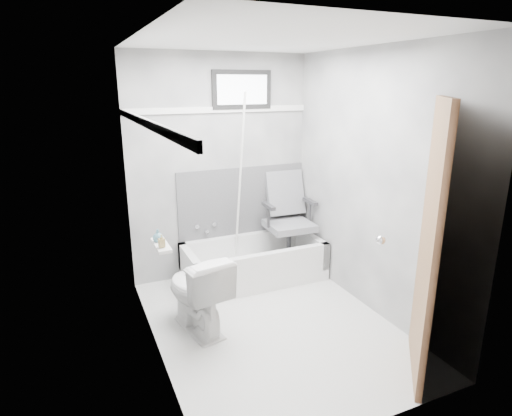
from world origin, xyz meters
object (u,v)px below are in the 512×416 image
bathtub (254,261)px  door (492,254)px  toilet (197,292)px  soap_bottle_a (162,241)px  soap_bottle_b (158,236)px  office_chair (289,219)px

bathtub → door: door is taller
toilet → soap_bottle_a: 0.74m
door → soap_bottle_b: 2.36m
office_chair → toilet: office_chair is taller
bathtub → toilet: 1.12m
bathtub → soap_bottle_a: soap_bottle_a is taller
soap_bottle_a → soap_bottle_b: bearing=90.0°
bathtub → door: 2.46m
office_chair → soap_bottle_b: bearing=-148.7°
bathtub → toilet: (-0.85, -0.72, 0.14)m
bathtub → soap_bottle_a: bearing=-140.0°
toilet → soap_bottle_a: bearing=28.5°
office_chair → soap_bottle_a: bearing=-145.1°
toilet → door: 2.28m
door → soap_bottle_a: size_ratio=20.90×
soap_bottle_b → bathtub: bearing=35.7°
office_chair → door: (0.29, -2.26, 0.38)m
soap_bottle_b → office_chair: bearing=28.7°
bathtub → office_chair: 0.62m
office_chair → soap_bottle_b: 1.89m
office_chair → door: door is taller
door → soap_bottle_b: door is taller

